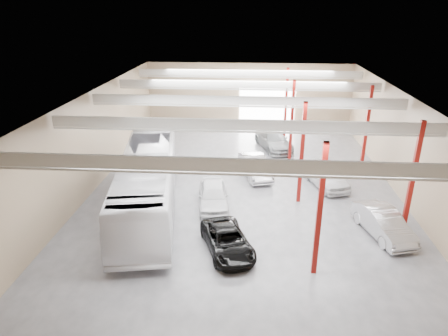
# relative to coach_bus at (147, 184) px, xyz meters

# --- Properties ---
(depot_shell) EXTENTS (22.12, 32.12, 7.06)m
(depot_shell) POSITION_rel_coach_bus_xyz_m (6.30, 4.65, 3.00)
(depot_shell) COLOR #4E4E54
(depot_shell) RESTS_ON ground
(coach_bus) EXTENTS (5.68, 14.54, 3.95)m
(coach_bus) POSITION_rel_coach_bus_xyz_m (0.00, 0.00, 0.00)
(coach_bus) COLOR white
(coach_bus) RESTS_ON ground
(black_sedan) EXTENTS (3.68, 5.23, 1.33)m
(black_sedan) POSITION_rel_coach_bus_xyz_m (5.45, -4.27, -1.31)
(black_sedan) COLOR black
(black_sedan) RESTS_ON ground
(car_row_a) EXTENTS (2.58, 5.06, 1.65)m
(car_row_a) POSITION_rel_coach_bus_xyz_m (4.16, 0.93, -1.15)
(car_row_a) COLOR silver
(car_row_a) RESTS_ON ground
(car_row_b) EXTENTS (2.99, 5.16, 1.61)m
(car_row_b) POSITION_rel_coach_bus_xyz_m (6.94, 6.38, -1.17)
(car_row_b) COLOR #A6A6AA
(car_row_b) RESTS_ON ground
(car_row_c) EXTENTS (4.03, 6.20, 1.67)m
(car_row_c) POSITION_rel_coach_bus_xyz_m (8.66, 13.17, -1.14)
(car_row_c) COLOR gray
(car_row_c) RESTS_ON ground
(car_right_near) EXTENTS (2.90, 5.10, 1.59)m
(car_right_near) POSITION_rel_coach_bus_xyz_m (14.46, -1.89, -1.18)
(car_right_near) COLOR #A7A7AB
(car_right_near) RESTS_ON ground
(car_right_far) EXTENTS (3.39, 5.32, 1.69)m
(car_right_far) POSITION_rel_coach_bus_xyz_m (12.24, 4.97, -1.13)
(car_right_far) COLOR silver
(car_right_far) RESTS_ON ground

